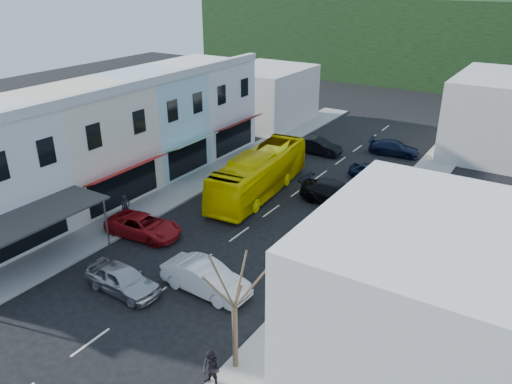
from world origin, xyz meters
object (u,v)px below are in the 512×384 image
object	(u,v)px
car_red	(143,226)
direction_sign	(296,265)
bus	(259,174)
pedestrian_right	(211,369)
street_tree	(234,307)
traffic_signal	(442,117)
car_white	(206,280)
car_silver	(122,280)
pedestrian_left	(126,208)

from	to	relation	value
car_red	direction_sign	distance (m)	11.15
bus	pedestrian_right	size ratio (longest dim) A/B	6.82
car_red	street_tree	world-z (taller)	street_tree
street_tree	traffic_signal	xyz separation A→B (m)	(-0.66, 36.79, -0.79)
car_white	traffic_signal	xyz separation A→B (m)	(3.81, 33.03, 1.63)
car_silver	car_red	xyz separation A→B (m)	(-3.35, 5.01, 0.00)
pedestrian_left	car_silver	bearing A→B (deg)	-118.56
car_white	street_tree	distance (m)	6.32
bus	direction_sign	world-z (taller)	direction_sign
car_red	pedestrian_right	xyz separation A→B (m)	(11.30, -7.89, 0.30)
bus	street_tree	world-z (taller)	street_tree
car_white	traffic_signal	world-z (taller)	traffic_signal
traffic_signal	car_silver	bearing A→B (deg)	59.40
street_tree	car_red	bearing A→B (deg)	150.60
pedestrian_right	traffic_signal	distance (m)	38.25
street_tree	car_white	bearing A→B (deg)	139.89
car_silver	pedestrian_right	size ratio (longest dim) A/B	2.59
bus	car_red	distance (m)	9.93
bus	car_silver	world-z (taller)	bus
car_red	bus	bearing A→B (deg)	-21.84
pedestrian_right	direction_sign	distance (m)	7.41
direction_sign	car_white	bearing A→B (deg)	-149.75
car_white	bus	bearing A→B (deg)	21.80
car_white	street_tree	xyz separation A→B (m)	(4.46, -3.76, 2.42)
pedestrian_right	pedestrian_left	bearing A→B (deg)	151.48
car_silver	traffic_signal	xyz separation A→B (m)	(7.45, 35.35, 1.63)
pedestrian_left	traffic_signal	world-z (taller)	traffic_signal
car_silver	direction_sign	size ratio (longest dim) A/B	1.22
car_white	pedestrian_left	distance (m)	9.93
car_silver	pedestrian_left	world-z (taller)	pedestrian_left
car_white	car_silver	bearing A→B (deg)	124.68
pedestrian_left	car_red	bearing A→B (deg)	-91.70
pedestrian_right	direction_sign	xyz separation A→B (m)	(-0.22, 7.36, 0.81)
pedestrian_right	traffic_signal	world-z (taller)	traffic_signal
car_silver	traffic_signal	distance (m)	36.16
street_tree	traffic_signal	distance (m)	36.80
car_silver	car_red	bearing A→B (deg)	35.58
pedestrian_left	direction_sign	size ratio (longest dim) A/B	0.47
car_white	pedestrian_right	xyz separation A→B (m)	(4.31, -5.19, 0.30)
bus	traffic_signal	world-z (taller)	traffic_signal
pedestrian_right	direction_sign	bearing A→B (deg)	95.70
pedestrian_right	street_tree	xyz separation A→B (m)	(0.16, 1.43, 2.12)
car_white	car_red	xyz separation A→B (m)	(-6.99, 2.70, 0.00)
bus	pedestrian_right	bearing A→B (deg)	-69.17
bus	direction_sign	bearing A→B (deg)	-55.60
car_silver	car_red	distance (m)	6.03
car_silver	street_tree	size ratio (longest dim) A/B	0.70
pedestrian_left	street_tree	size ratio (longest dim) A/B	0.27
car_silver	bus	bearing A→B (deg)	4.60
direction_sign	street_tree	xyz separation A→B (m)	(0.37, -5.93, 1.31)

